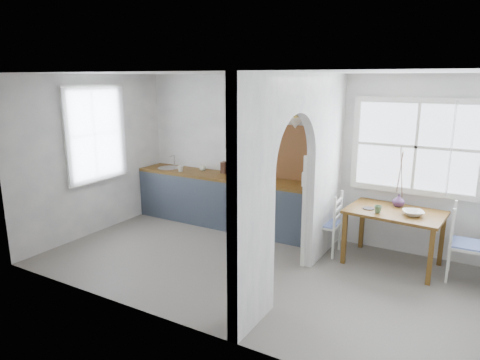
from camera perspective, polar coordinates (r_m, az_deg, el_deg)
The scene contains 26 objects.
floor at distance 6.02m, azimuth 1.16°, elevation -11.48°, with size 5.80×3.20×0.01m, color #6E655B.
ceiling at distance 5.46m, azimuth 1.29°, elevation 14.11°, with size 5.80×3.20×0.01m, color white.
walls at distance 5.60m, azimuth 1.22°, elevation 0.67°, with size 5.81×3.21×2.60m.
partition at distance 5.32m, azimuth 8.15°, elevation 1.53°, with size 0.12×3.20×2.60m.
kitchen_window at distance 7.34m, azimuth -18.90°, elevation 5.80°, with size 0.10×1.16×1.50m, color white, non-canonical shape.
nook_window at distance 6.46m, azimuth 22.41°, elevation 4.11°, with size 1.76×0.10×1.30m, color white, non-canonical shape.
counter at distance 7.47m, azimuth -1.50°, elevation -2.71°, with size 3.50×0.60×0.90m.
sink at distance 8.08m, azimuth -9.51°, elevation 1.53°, with size 0.40×0.40×0.02m, color silver.
backsplash at distance 7.06m, azimuth 5.95°, elevation 3.72°, with size 1.65×0.03×0.90m, color brown.
shelf at distance 6.90m, azimuth 5.79°, elevation 9.01°, with size 1.75×0.20×0.21m.
pendant_lamp at distance 6.46m, azimuth 7.40°, elevation 7.52°, with size 0.26×0.26×0.16m, color #F3E9CE.
utensil_rail at distance 6.13m, azimuth 10.34°, elevation 3.02°, with size 0.02×0.02×0.50m, color silver.
dining_table at distance 6.31m, azimuth 19.71°, elevation -7.27°, with size 1.24×0.83×0.78m, color brown, non-canonical shape.
chair_left at distance 6.44m, azimuth 11.18°, elevation -5.58°, with size 0.42×0.42×0.93m, color silver, non-canonical shape.
chair_right at distance 6.18m, azimuth 28.22°, elevation -7.54°, with size 0.45×0.45×0.98m, color silver, non-canonical shape.
kettle at distance 6.68m, azimuth 8.92°, elevation 0.25°, with size 0.22×0.17×0.26m, color silver, non-canonical shape.
mug_a at distance 7.72m, azimuth -7.95°, elevation 1.49°, with size 0.11×0.11×0.11m, color silver.
mug_b at distance 7.73m, azimuth -4.97°, elevation 1.57°, with size 0.12×0.12×0.10m, color silver.
knife_block at distance 7.53m, azimuth -2.10°, elevation 1.68°, with size 0.09×0.13×0.20m, color #422417.
jar at distance 7.36m, azimuth -0.53°, elevation 1.19°, with size 0.09×0.09×0.14m, color #989259.
towel_magenta at distance 6.52m, azimuth 9.89°, elevation -7.04°, with size 0.02×0.03×0.61m, color #DD336B.
towel_orange at distance 6.51m, azimuth 9.81°, elevation -7.31°, with size 0.02×0.03×0.53m, color orange.
bowl at distance 6.07m, azimuth 22.10°, elevation -4.10°, with size 0.27×0.27×0.07m, color silver.
table_cup at distance 6.02m, azimuth 17.91°, elevation -3.73°, with size 0.10×0.10×0.10m, color #4E714B.
plate at distance 6.17m, azimuth 16.76°, elevation -3.64°, with size 0.16×0.16×0.01m, color black.
vase at distance 6.39m, azimuth 20.38°, elevation -2.57°, with size 0.17×0.17×0.18m, color #45284C.
Camera 1 is at (2.62, -4.78, 2.55)m, focal length 32.00 mm.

